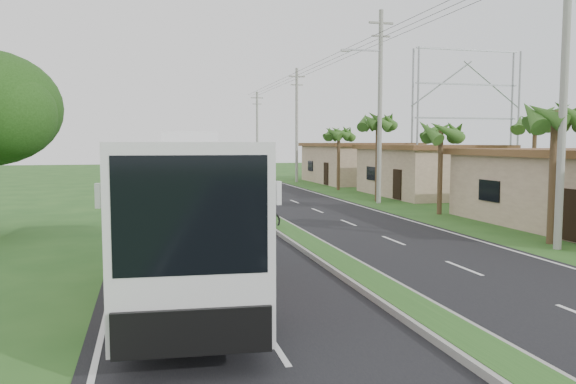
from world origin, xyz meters
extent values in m
plane|color=#26511D|center=(0.00, 0.00, 0.00)|extent=(180.00, 180.00, 0.00)
cube|color=black|center=(0.00, 20.00, 0.01)|extent=(14.00, 160.00, 0.02)
cube|color=gray|center=(0.00, 20.00, 0.10)|extent=(1.20, 160.00, 0.17)
cube|color=#26511D|center=(0.00, 20.00, 0.18)|extent=(0.95, 160.00, 0.02)
cube|color=silver|center=(-6.70, 20.00, 0.00)|extent=(0.12, 160.00, 0.01)
cube|color=silver|center=(6.70, 20.00, 0.00)|extent=(0.12, 160.00, 0.01)
cube|color=tan|center=(14.00, 22.00, 1.68)|extent=(7.00, 10.00, 3.35)
cube|color=#50301C|center=(14.00, 22.00, 3.51)|extent=(7.60, 10.60, 0.32)
cube|color=tan|center=(14.00, 36.00, 1.75)|extent=(8.00, 11.00, 3.50)
cube|color=#50301C|center=(14.00, 36.00, 3.66)|extent=(8.60, 11.60, 0.32)
cylinder|color=#473321|center=(9.00, 3.00, 2.50)|extent=(0.26, 0.26, 5.00)
cylinder|color=#473321|center=(9.40, 12.00, 2.30)|extent=(0.26, 0.26, 4.60)
cylinder|color=#473321|center=(8.80, 19.00, 2.70)|extent=(0.26, 0.26, 5.40)
cylinder|color=#473321|center=(9.30, 28.00, 2.40)|extent=(0.26, 0.26, 4.80)
cylinder|color=#473321|center=(17.50, 15.00, 2.60)|extent=(0.26, 0.26, 5.20)
sphere|color=#1B3A0F|center=(-10.80, 9.00, 4.90)|extent=(3.40, 3.40, 3.40)
cylinder|color=gray|center=(8.50, 2.00, 5.50)|extent=(0.28, 0.28, 11.00)
cylinder|color=gray|center=(8.50, 18.00, 6.00)|extent=(0.28, 0.28, 12.00)
cube|color=gray|center=(8.50, 18.00, 11.20)|extent=(1.60, 0.12, 0.12)
cube|color=gray|center=(8.50, 18.00, 10.40)|extent=(1.20, 0.10, 0.10)
cube|color=gray|center=(7.30, 18.00, 9.50)|extent=(2.40, 0.10, 0.10)
cylinder|color=gray|center=(8.50, 38.00, 5.50)|extent=(0.28, 0.28, 11.00)
cube|color=gray|center=(8.50, 38.00, 10.20)|extent=(1.60, 0.12, 0.12)
cube|color=gray|center=(8.50, 38.00, 9.40)|extent=(1.20, 0.10, 0.10)
cylinder|color=gray|center=(8.50, 58.00, 5.25)|extent=(0.28, 0.28, 10.50)
cube|color=gray|center=(8.50, 58.00, 9.70)|extent=(1.60, 0.12, 0.12)
cube|color=gray|center=(8.50, 58.00, 8.90)|extent=(1.20, 0.10, 0.10)
cylinder|color=gray|center=(17.00, 29.50, 6.00)|extent=(0.18, 0.18, 12.00)
cylinder|color=gray|center=(27.00, 29.50, 6.00)|extent=(0.18, 0.18, 12.00)
cylinder|color=gray|center=(17.00, 30.50, 6.00)|extent=(0.18, 0.18, 12.00)
cylinder|color=gray|center=(27.00, 30.50, 6.00)|extent=(0.18, 0.18, 12.00)
cube|color=gray|center=(22.00, 30.00, 6.00)|extent=(10.00, 0.14, 0.14)
cube|color=gray|center=(22.00, 30.00, 9.00)|extent=(10.00, 0.14, 0.14)
cube|color=gray|center=(22.00, 30.00, 12.00)|extent=(10.00, 0.14, 0.14)
cube|color=silver|center=(-4.64, 0.12, 2.15)|extent=(3.61, 12.89, 3.34)
cube|color=black|center=(-4.59, 0.76, 2.88)|extent=(3.46, 10.36, 1.34)
cube|color=black|center=(-5.11, -6.16, 2.68)|extent=(2.39, 0.32, 1.87)
cube|color=#B10E18|center=(-4.73, -1.14, 1.48)|extent=(3.11, 5.70, 0.58)
cube|color=gold|center=(-4.61, 0.44, 1.21)|extent=(2.93, 3.38, 0.27)
cube|color=silver|center=(-4.54, 1.39, 3.97)|extent=(1.67, 2.65, 0.30)
cylinder|color=black|center=(-6.14, -3.80, 0.55)|extent=(0.42, 1.13, 1.10)
cylinder|color=black|center=(-3.75, -3.98, 0.55)|extent=(0.42, 1.13, 1.10)
cylinder|color=black|center=(-5.57, 3.60, 0.55)|extent=(0.42, 1.13, 1.10)
cylinder|color=black|center=(-3.18, 3.42, 0.55)|extent=(0.42, 1.13, 1.10)
cube|color=white|center=(-3.16, 50.09, 1.98)|extent=(3.90, 13.22, 3.63)
cube|color=black|center=(-3.21, 50.66, 3.07)|extent=(3.67, 9.83, 1.23)
cube|color=orange|center=(-3.07, 48.96, 1.29)|extent=(3.39, 6.45, 0.40)
cylinder|color=black|center=(-3.96, 44.63, 0.54)|extent=(0.43, 1.11, 1.09)
cylinder|color=black|center=(-1.47, 44.83, 0.54)|extent=(0.43, 1.11, 1.09)
cylinder|color=black|center=(-4.80, 54.79, 0.54)|extent=(0.43, 1.11, 1.09)
cylinder|color=black|center=(-2.31, 54.99, 0.54)|extent=(0.43, 1.11, 1.09)
imported|color=black|center=(-1.01, 8.48, 0.58)|extent=(2.01, 1.24, 1.17)
imported|color=maroon|center=(-1.01, 8.48, 1.33)|extent=(0.67, 0.56, 1.57)
camera|label=1|loc=(-5.77, -14.91, 3.80)|focal=35.00mm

